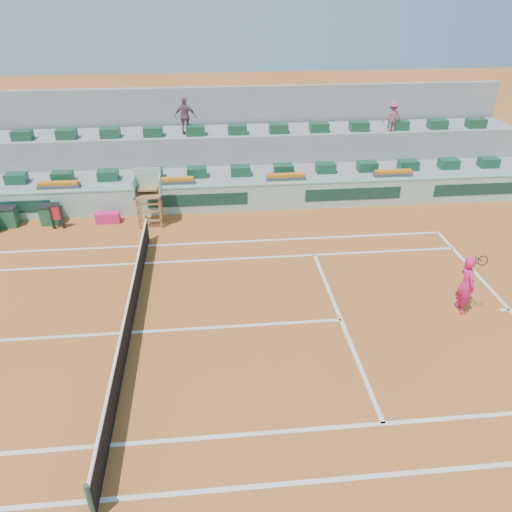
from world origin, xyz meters
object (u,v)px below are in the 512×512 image
(umpire_chair, at_px, (148,190))
(drink_cooler_a, at_px, (50,214))
(tennis_player, at_px, (466,284))
(player_bag, at_px, (108,217))

(umpire_chair, bearing_deg, drink_cooler_a, 173.78)
(drink_cooler_a, distance_m, tennis_player, 16.56)
(player_bag, bearing_deg, drink_cooler_a, 176.69)
(umpire_chair, bearing_deg, tennis_player, -35.53)
(player_bag, xyz_separation_m, drink_cooler_a, (-2.40, 0.14, 0.20))
(player_bag, relative_size, tennis_player, 0.45)
(player_bag, distance_m, umpire_chair, 2.32)
(drink_cooler_a, bearing_deg, tennis_player, -28.22)
(player_bag, height_order, umpire_chair, umpire_chair)
(drink_cooler_a, xyz_separation_m, tennis_player, (14.58, -7.83, 0.55))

